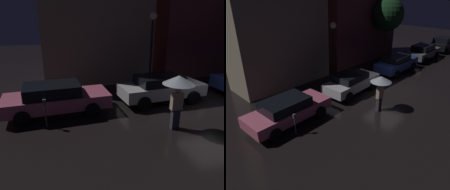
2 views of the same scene
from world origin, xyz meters
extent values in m
plane|color=black|center=(0.00, 0.00, 0.00)|extent=(60.00, 60.00, 0.00)
cube|color=gray|center=(-4.45, 6.50, 4.66)|extent=(7.01, 3.00, 9.31)
cube|color=brown|center=(4.51, 6.50, 3.57)|extent=(8.93, 3.00, 7.14)
cube|color=#DB6684|center=(-7.41, 1.42, 0.62)|extent=(4.70, 1.95, 0.58)
cube|color=black|center=(-7.60, 1.42, 1.15)|extent=(2.46, 1.67, 0.48)
cylinder|color=black|center=(-5.97, 2.33, 0.33)|extent=(0.66, 0.22, 0.66)
cylinder|color=black|center=(-5.97, 0.51, 0.33)|extent=(0.66, 0.22, 0.66)
cylinder|color=black|center=(-8.86, 2.33, 0.33)|extent=(0.66, 0.22, 0.66)
cylinder|color=black|center=(-8.86, 0.51, 0.33)|extent=(0.66, 0.22, 0.66)
cube|color=silver|center=(-2.14, 1.48, 0.64)|extent=(4.43, 1.88, 0.59)
cube|color=black|center=(-2.32, 1.48, 1.16)|extent=(2.33, 1.60, 0.45)
cylinder|color=black|center=(-0.79, 2.34, 0.35)|extent=(0.69, 0.22, 0.69)
cylinder|color=black|center=(-0.79, 0.62, 0.35)|extent=(0.69, 0.22, 0.69)
cylinder|color=black|center=(-3.50, 2.34, 0.35)|extent=(0.69, 0.22, 0.69)
cylinder|color=black|center=(-3.50, 0.62, 0.35)|extent=(0.69, 0.22, 0.69)
cylinder|color=black|center=(2.29, 2.23, 0.34)|extent=(0.68, 0.22, 0.68)
cube|color=#383842|center=(-3.09, -1.40, 0.41)|extent=(0.32, 0.22, 0.83)
cube|color=#D1B293|center=(-3.09, -1.40, 1.17)|extent=(0.45, 0.22, 0.69)
sphere|color=tan|center=(-3.09, -1.40, 1.63)|extent=(0.22, 0.22, 0.22)
cylinder|color=black|center=(-3.09, -1.40, 1.44)|extent=(0.02, 0.02, 0.81)
cone|color=silver|center=(-3.09, -1.40, 2.00)|extent=(1.19, 1.19, 0.33)
cube|color=black|center=(-2.84, -1.40, 1.00)|extent=(0.16, 0.10, 0.22)
cylinder|color=#4C5154|center=(-7.94, 0.17, 0.48)|extent=(0.06, 0.06, 0.96)
cube|color=#4C5154|center=(-7.94, 0.17, 1.07)|extent=(0.12, 0.10, 0.22)
cylinder|color=black|center=(-1.79, 3.63, 2.02)|extent=(0.14, 0.14, 4.04)
sphere|color=#F9EAB7|center=(-1.79, 3.63, 4.25)|extent=(0.44, 0.44, 0.44)
camera|label=1|loc=(-7.63, -8.12, 4.16)|focal=35.00mm
camera|label=2|loc=(-12.93, -7.48, 6.49)|focal=35.00mm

